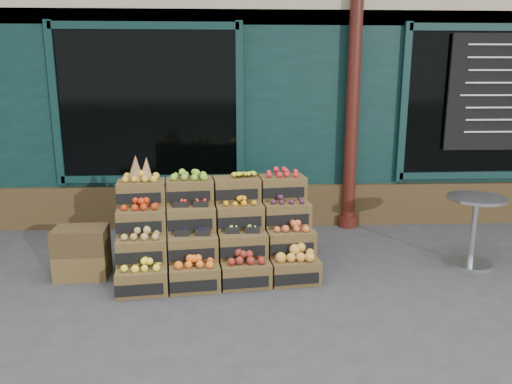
{
  "coord_description": "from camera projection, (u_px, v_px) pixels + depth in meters",
  "views": [
    {
      "loc": [
        -0.49,
        -4.81,
        2.17
      ],
      "look_at": [
        -0.2,
        0.7,
        0.85
      ],
      "focal_mm": 35.0,
      "sensor_mm": 36.0,
      "label": 1
    }
  ],
  "objects": [
    {
      "name": "bistro_table",
      "position": [
        474.0,
        223.0,
        5.67
      ],
      "size": [
        0.65,
        0.65,
        0.82
      ],
      "rotation": [
        0.0,
        0.0,
        0.31
      ],
      "color": "#B3B6BA",
      "rests_on": "ground"
    },
    {
      "name": "ground",
      "position": [
        279.0,
        286.0,
        5.2
      ],
      "size": [
        60.0,
        60.0,
        0.0
      ],
      "primitive_type": "plane",
      "color": "#363638",
      "rests_on": "ground"
    },
    {
      "name": "shop_facade",
      "position": [
        255.0,
        61.0,
        9.61
      ],
      "size": [
        12.0,
        6.24,
        4.8
      ],
      "color": "black",
      "rests_on": "ground"
    },
    {
      "name": "shopkeeper",
      "position": [
        141.0,
        155.0,
        7.66
      ],
      "size": [
        0.77,
        0.61,
        1.88
      ],
      "primitive_type": "imported",
      "rotation": [
        0.0,
        0.0,
        2.89
      ],
      "color": "#16502A",
      "rests_on": "ground"
    },
    {
      "name": "crate_display",
      "position": [
        216.0,
        237.0,
        5.52
      ],
      "size": [
        2.2,
        1.26,
        1.31
      ],
      "rotation": [
        0.0,
        0.0,
        0.12
      ],
      "color": "brown",
      "rests_on": "ground"
    },
    {
      "name": "spare_crates",
      "position": [
        82.0,
        252.0,
        5.4
      ],
      "size": [
        0.57,
        0.41,
        0.56
      ],
      "rotation": [
        0.0,
        0.0,
        0.04
      ],
      "color": "brown",
      "rests_on": "ground"
    }
  ]
}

